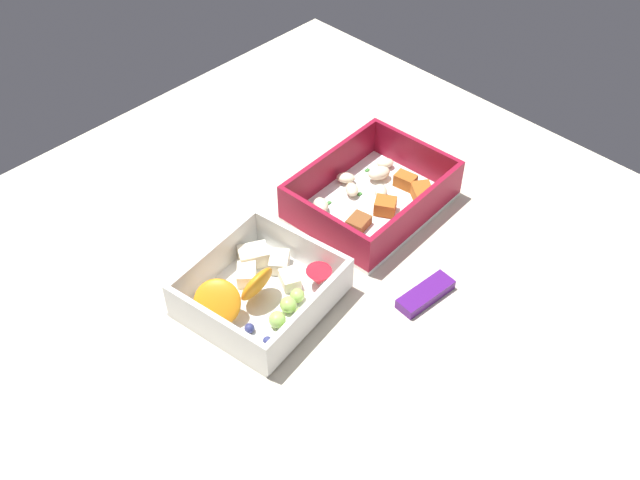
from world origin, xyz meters
The scene contains 4 objects.
table_surface centered at (0.00, 0.00, 1.00)cm, with size 80.00×80.00×2.00cm, color beige.
pasta_container centered at (-11.03, -1.54, 3.68)cm, with size 19.07×14.85×5.35cm.
fruit_bowl centered at (8.89, 0.26, 3.79)cm, with size 16.65×15.68×5.45cm.
candy_bar centered at (-3.92, 12.46, 2.60)cm, with size 7.00×2.40×1.20cm, color #51197A.
Camera 1 is at (41.98, 41.25, 63.11)cm, focal length 41.49 mm.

